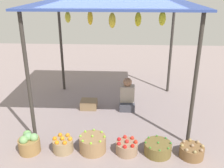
% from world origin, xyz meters
% --- Properties ---
extents(ground_plane, '(14.00, 14.00, 0.00)m').
position_xyz_m(ground_plane, '(0.00, 0.00, 0.00)').
color(ground_plane, gray).
extents(market_stall_structure, '(3.25, 2.83, 2.49)m').
position_xyz_m(market_stall_structure, '(0.01, 0.01, 2.31)').
color(market_stall_structure, '#38332D').
rests_on(market_stall_structure, ground).
extents(vendor_person, '(0.36, 0.44, 0.78)m').
position_xyz_m(vendor_person, '(0.33, 0.16, 0.30)').
color(vendor_person, '#41424A').
rests_on(vendor_person, ground).
extents(basket_cabbages, '(0.38, 0.38, 0.40)m').
position_xyz_m(basket_cabbages, '(-1.45, -1.67, 0.18)').
color(basket_cabbages, '#9B7442').
rests_on(basket_cabbages, ground).
extents(basket_oranges, '(0.37, 0.37, 0.30)m').
position_xyz_m(basket_oranges, '(-0.85, -1.61, 0.13)').
color(basket_oranges, '#9E8560').
rests_on(basket_oranges, ground).
extents(basket_limes, '(0.49, 0.49, 0.33)m').
position_xyz_m(basket_limes, '(-0.30, -1.59, 0.15)').
color(basket_limes, '#9B764E').
rests_on(basket_limes, ground).
extents(basket_red_tomatoes, '(0.40, 0.40, 0.28)m').
position_xyz_m(basket_red_tomatoes, '(0.31, -1.61, 0.12)').
color(basket_red_tomatoes, '#9A7A5F').
rests_on(basket_red_tomatoes, ground).
extents(basket_green_chilies, '(0.49, 0.49, 0.25)m').
position_xyz_m(basket_green_chilies, '(0.87, -1.61, 0.11)').
color(basket_green_chilies, brown).
rests_on(basket_green_chilies, ground).
extents(basket_potatoes, '(0.42, 0.42, 0.25)m').
position_xyz_m(basket_potatoes, '(1.46, -1.66, 0.11)').
color(basket_potatoes, brown).
rests_on(basket_potatoes, ground).
extents(wooden_crate_near_vendor, '(0.39, 0.33, 0.21)m').
position_xyz_m(wooden_crate_near_vendor, '(-0.60, 0.10, 0.11)').
color(wooden_crate_near_vendor, '#8A6F4D').
rests_on(wooden_crate_near_vendor, ground).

